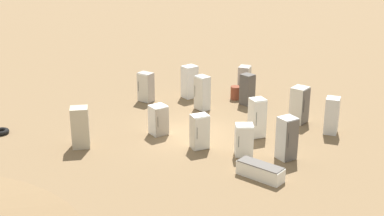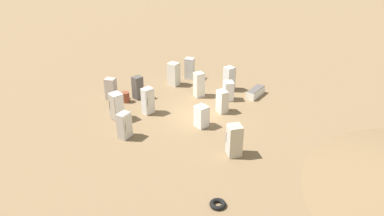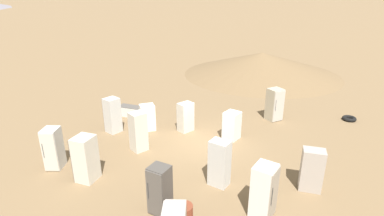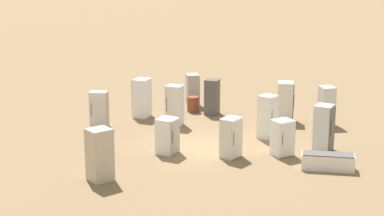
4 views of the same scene
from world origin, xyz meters
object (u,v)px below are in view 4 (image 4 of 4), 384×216
at_px(discarded_fridge_2, 142,98).
at_px(discarded_fridge_3, 327,106).
at_px(discarded_fridge_1, 212,97).
at_px(rusty_barrel, 193,104).
at_px(discarded_fridge_0, 268,117).
at_px(discarded_fridge_10, 99,155).
at_px(discarded_fridge_6, 167,136).
at_px(discarded_fridge_11, 174,105).
at_px(discarded_fridge_4, 283,138).
at_px(discarded_fridge_13, 193,90).
at_px(discarded_fridge_7, 286,102).
at_px(discarded_fridge_8, 99,110).
at_px(discarded_fridge_9, 328,161).
at_px(discarded_fridge_5, 231,138).
at_px(discarded_fridge_12, 324,128).

relative_size(discarded_fridge_2, discarded_fridge_3, 1.04).
relative_size(discarded_fridge_1, rusty_barrel, 2.30).
xyz_separation_m(discarded_fridge_0, discarded_fridge_10, (-8.10, 1.39, 0.00)).
relative_size(discarded_fridge_6, discarded_fridge_11, 0.77).
xyz_separation_m(discarded_fridge_4, discarded_fridge_13, (3.47, 8.00, 0.10)).
bearing_deg(discarded_fridge_7, rusty_barrel, -103.60).
relative_size(discarded_fridge_4, discarded_fridge_7, 0.77).
distance_m(discarded_fridge_4, discarded_fridge_11, 6.14).
xyz_separation_m(discarded_fridge_7, discarded_fridge_11, (-4.03, 3.36, -0.00)).
distance_m(discarded_fridge_7, discarded_fridge_8, 8.68).
bearing_deg(discarded_fridge_0, rusty_barrel, -105.16).
bearing_deg(discarded_fridge_10, discarded_fridge_7, 6.73).
bearing_deg(discarded_fridge_10, discarded_fridge_4, -16.58).
height_order(discarded_fridge_6, discarded_fridge_10, discarded_fridge_10).
xyz_separation_m(discarded_fridge_1, discarded_fridge_13, (0.63, 1.86, -0.04)).
height_order(discarded_fridge_9, discarded_fridge_13, discarded_fridge_13).
relative_size(discarded_fridge_5, rusty_barrel, 2.12).
bearing_deg(discarded_fridge_2, discarded_fridge_5, -123.61).
bearing_deg(discarded_fridge_8, discarded_fridge_11, -168.72).
distance_m(discarded_fridge_2, discarded_fridge_5, 7.19).
bearing_deg(discarded_fridge_5, rusty_barrel, -130.74).
bearing_deg(discarded_fridge_5, discarded_fridge_3, 172.41).
bearing_deg(discarded_fridge_9, discarded_fridge_10, 107.60).
relative_size(discarded_fridge_1, discarded_fridge_9, 0.88).
bearing_deg(discarded_fridge_7, discarded_fridge_10, -36.18).
relative_size(discarded_fridge_7, discarded_fridge_11, 1.00).
relative_size(discarded_fridge_6, discarded_fridge_9, 0.73).
distance_m(discarded_fridge_1, rusty_barrel, 1.16).
distance_m(discarded_fridge_8, discarded_fridge_12, 10.10).
relative_size(discarded_fridge_1, discarded_fridge_10, 0.92).
height_order(discarded_fridge_6, rusty_barrel, discarded_fridge_6).
relative_size(discarded_fridge_9, rusty_barrel, 2.63).
relative_size(discarded_fridge_3, discarded_fridge_5, 1.12).
height_order(discarded_fridge_4, discarded_fridge_6, discarded_fridge_6).
distance_m(discarded_fridge_0, discarded_fridge_11, 4.54).
distance_m(discarded_fridge_5, discarded_fridge_11, 5.12).
xyz_separation_m(discarded_fridge_1, rusty_barrel, (-0.27, 1.02, -0.49)).
xyz_separation_m(discarded_fridge_1, discarded_fridge_3, (2.18, -5.08, 0.03)).
distance_m(discarded_fridge_0, discarded_fridge_9, 4.35).
relative_size(discarded_fridge_1, discarded_fridge_4, 1.21).
bearing_deg(discarded_fridge_7, discarded_fridge_2, -87.98).
height_order(discarded_fridge_4, discarded_fridge_5, discarded_fridge_5).
bearing_deg(discarded_fridge_0, discarded_fridge_11, -77.38).
xyz_separation_m(discarded_fridge_7, discarded_fridge_10, (-10.89, 0.39, 0.01)).
distance_m(discarded_fridge_4, discarded_fridge_10, 7.38).
height_order(discarded_fridge_1, rusty_barrel, discarded_fridge_1).
xyz_separation_m(discarded_fridge_0, discarded_fridge_6, (-4.36, 1.73, -0.22)).
bearing_deg(discarded_fridge_7, discarded_fridge_8, -74.57).
bearing_deg(discarded_fridge_2, discarded_fridge_1, -58.46).
distance_m(discarded_fridge_9, discarded_fridge_12, 2.36).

